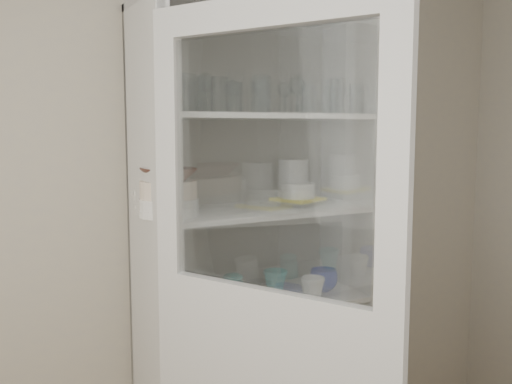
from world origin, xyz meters
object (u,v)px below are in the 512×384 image
goblet_2 (297,94)px  mug_blue (324,280)px  yellow_trivet (298,199)px  cupboard_door (267,359)px  pantry_cabinet (249,277)px  cream_bowl (169,189)px  grey_bowl_stack (293,181)px  measuring_cups (204,308)px  mug_white (313,288)px  white_canister (189,292)px  goblet_3 (285,96)px  glass_platter (298,203)px  goblet_0 (206,91)px  mug_teal (275,281)px  tin_box (298,370)px  plate_stack_back (162,199)px  plate_stack_front (169,207)px  goblet_1 (232,96)px  terracotta_bowl (168,174)px  white_ramekin (298,190)px  teal_jar (233,289)px

goblet_2 → mug_blue: goblet_2 is taller
yellow_trivet → mug_blue: yellow_trivet is taller
yellow_trivet → cupboard_door: bearing=-129.0°
pantry_cabinet → cream_bowl: size_ratio=9.45×
grey_bowl_stack → measuring_cups: (-0.49, -0.12, -0.48)m
mug_white → white_canister: (-0.51, 0.17, 0.01)m
goblet_3 → white_canister: (-0.49, -0.04, -0.82)m
glass_platter → mug_blue: 0.38m
white_canister → goblet_0: bearing=34.1°
mug_teal → tin_box: (0.09, -0.05, -0.42)m
glass_platter → yellow_trivet: bearing=0.0°
plate_stack_back → mug_blue: bearing=-11.9°
mug_blue → tin_box: (-0.12, 0.03, -0.42)m
plate_stack_front → mug_blue: bearing=0.6°
goblet_1 → mug_blue: (0.38, -0.16, -0.83)m
plate_stack_back → terracotta_bowl: (-0.03, -0.16, 0.11)m
mug_blue → goblet_1: bearing=157.0°
goblet_1 → white_ramekin: size_ratio=1.05×
plate_stack_back → mug_teal: size_ratio=2.14×
cupboard_door → grey_bowl_stack: cupboard_door is taller
terracotta_bowl → mug_blue: bearing=0.6°
goblet_3 → tin_box: goblet_3 is taller
cream_bowl → yellow_trivet: bearing=3.5°
goblet_0 → goblet_3: goblet_0 is taller
white_ramekin → tin_box: 0.84m
cupboard_door → terracotta_bowl: size_ratio=9.90×
pantry_cabinet → goblet_0: bearing=163.5°
yellow_trivet → teal_jar: bearing=174.5°
pantry_cabinet → goblet_1: 0.80m
cupboard_door → goblet_1: cupboard_door is taller
glass_platter → teal_jar: size_ratio=3.34×
goblet_2 → goblet_1: bearing=175.7°
goblet_0 → yellow_trivet: goblet_0 is taller
plate_stack_front → glass_platter: (0.61, 0.04, -0.03)m
pantry_cabinet → mug_white: bearing=-44.2°
plate_stack_back → glass_platter: 0.60m
cream_bowl → white_canister: bearing=37.9°
pantry_cabinet → white_canister: bearing=-174.4°
measuring_cups → goblet_0: bearing=63.4°
yellow_trivet → tin_box: bearing=3.1°
goblet_0 → goblet_3: size_ratio=1.18×
goblet_2 → tin_box: bearing=-115.3°
plate_stack_front → cream_bowl: cream_bowl is taller
goblet_0 → mug_teal: bearing=-15.1°
mug_white → goblet_0: bearing=149.0°
cream_bowl → white_canister: (0.11, 0.08, -0.44)m
grey_bowl_stack → mug_teal: 0.46m
mug_blue → measuring_cups: 0.61m
goblet_1 → mug_teal: size_ratio=1.46×
mug_teal → teal_jar: size_ratio=1.06×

